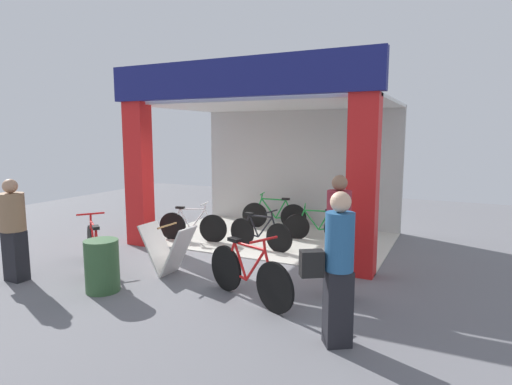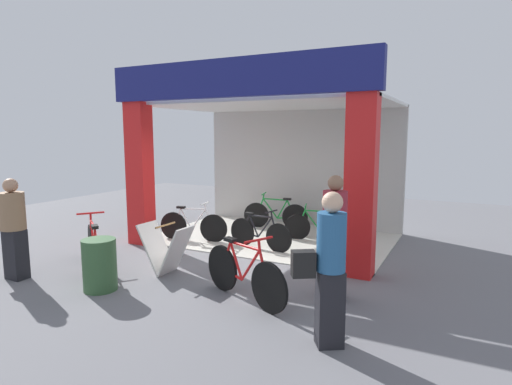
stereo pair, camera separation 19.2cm
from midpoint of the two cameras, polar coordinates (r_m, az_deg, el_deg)
ground_plane at (r=8.20m, az=-2.01°, el=-8.71°), size 18.31×18.31×0.00m
shop_facade at (r=9.37m, az=2.95°, el=5.59°), size 5.35×3.66×3.67m
bicycle_inside_0 at (r=10.51m, az=3.19°, el=-3.01°), size 1.59×0.48×0.89m
bicycle_inside_1 at (r=8.67m, az=1.15°, el=-5.52°), size 1.49×0.41×0.83m
bicycle_inside_2 at (r=9.46m, az=8.90°, el=-4.54°), size 1.40×0.50×0.80m
bicycle_inside_3 at (r=9.41m, az=-7.90°, el=-4.43°), size 1.55×0.44×0.87m
bicycle_parked_0 at (r=7.94m, az=-20.35°, el=-6.94°), size 1.42×1.06×0.95m
bicycle_parked_1 at (r=6.07m, az=-0.73°, el=-10.97°), size 1.63×0.74×0.97m
sandwich_board_sign at (r=7.32m, az=-11.29°, el=-7.48°), size 0.88×0.50×0.85m
pedestrian_0 at (r=7.84m, az=-29.35°, el=-4.04°), size 0.67×0.39×1.65m
pedestrian_1 at (r=6.11m, az=11.38°, el=-5.69°), size 0.39×0.59×1.78m
pedestrian_2 at (r=4.77m, az=10.94°, el=-9.91°), size 0.63×0.52×1.74m
trash_bin at (r=6.84m, az=-19.58°, el=-9.16°), size 0.50×0.50×0.79m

